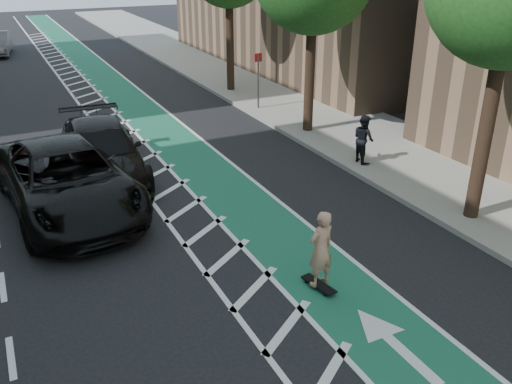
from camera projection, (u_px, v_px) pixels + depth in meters
ground at (186, 308)px, 10.67m from camera, size 120.00×120.00×0.00m
bike_lane at (171, 139)px, 20.05m from camera, size 2.00×90.00×0.01m
buffer_strip at (131, 145)px, 19.44m from camera, size 1.40×90.00×0.01m
sidewalk_right at (320, 115)px, 22.65m from camera, size 5.00×90.00×0.15m
curb_right at (268, 123)px, 21.65m from camera, size 0.12×90.00×0.16m
sign_post at (258, 80)px, 22.99m from camera, size 0.35×0.08×2.47m
skateboard at (319, 284)px, 11.25m from camera, size 0.39×0.89×0.12m
skateboarder at (321, 249)px, 10.90m from camera, size 0.67×0.50×1.67m
suv_near at (67, 179)px, 14.32m from camera, size 3.51×6.64×1.78m
suv_far at (101, 152)px, 16.46m from camera, size 2.68×5.78×1.63m
pedestrian at (364, 139)px, 17.24m from camera, size 0.63×0.79×1.56m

